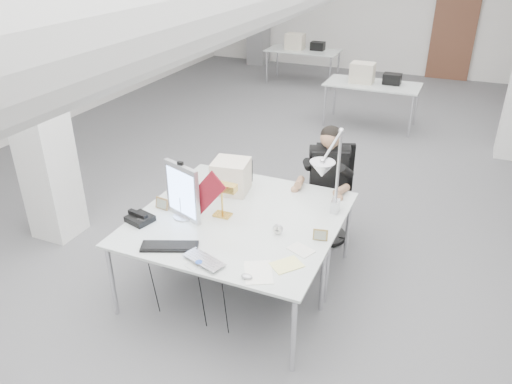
# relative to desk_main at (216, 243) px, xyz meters

# --- Properties ---
(room_shell) EXTENTS (10.04, 14.04, 3.24)m
(room_shell) POSITION_rel_desk_main_xyz_m (0.04, 2.63, 0.95)
(room_shell) COLOR #575759
(room_shell) RESTS_ON ground
(desk_main) EXTENTS (1.80, 0.90, 0.02)m
(desk_main) POSITION_rel_desk_main_xyz_m (0.00, 0.00, 0.00)
(desk_main) COLOR silver
(desk_main) RESTS_ON room_shell
(desk_second) EXTENTS (1.80, 0.90, 0.02)m
(desk_second) POSITION_rel_desk_main_xyz_m (0.00, 0.90, 0.00)
(desk_second) COLOR silver
(desk_second) RESTS_ON room_shell
(bg_desk_a) EXTENTS (1.60, 0.80, 0.02)m
(bg_desk_a) POSITION_rel_desk_main_xyz_m (0.20, 5.50, 0.00)
(bg_desk_a) COLOR silver
(bg_desk_a) RESTS_ON room_shell
(bg_desk_b) EXTENTS (1.60, 0.80, 0.02)m
(bg_desk_b) POSITION_rel_desk_main_xyz_m (-1.80, 7.70, 0.00)
(bg_desk_b) COLOR silver
(bg_desk_b) RESTS_ON room_shell
(filing_cabinet) EXTENTS (0.45, 0.55, 1.20)m
(filing_cabinet) POSITION_rel_desk_main_xyz_m (-3.50, 9.15, -0.14)
(filing_cabinet) COLOR gray
(filing_cabinet) RESTS_ON room_shell
(office_chair) EXTENTS (0.62, 0.62, 0.99)m
(office_chair) POSITION_rel_desk_main_xyz_m (0.53, 1.59, -0.25)
(office_chair) COLOR black
(office_chair) RESTS_ON room_shell
(seated_person) EXTENTS (0.68, 0.75, 0.93)m
(seated_person) POSITION_rel_desk_main_xyz_m (0.53, 1.54, 0.16)
(seated_person) COLOR black
(seated_person) RESTS_ON office_chair
(monitor) EXTENTS (0.41, 0.19, 0.52)m
(monitor) POSITION_rel_desk_main_xyz_m (-0.46, 0.26, 0.27)
(monitor) COLOR silver
(monitor) RESTS_ON desk_main
(pennant) EXTENTS (0.43, 0.09, 0.47)m
(pennant) POSITION_rel_desk_main_xyz_m (-0.20, 0.22, 0.33)
(pennant) COLOR maroon
(pennant) RESTS_ON monitor
(keyboard) EXTENTS (0.49, 0.33, 0.02)m
(keyboard) POSITION_rel_desk_main_xyz_m (-0.32, -0.23, 0.02)
(keyboard) COLOR black
(keyboard) RESTS_ON desk_main
(laptop) EXTENTS (0.42, 0.34, 0.03)m
(laptop) POSITION_rel_desk_main_xyz_m (0.03, -0.35, 0.03)
(laptop) COLOR #A2A2A6
(laptop) RESTS_ON desk_main
(mouse) EXTENTS (0.11, 0.09, 0.04)m
(mouse) POSITION_rel_desk_main_xyz_m (0.44, -0.36, 0.03)
(mouse) COLOR #B8B8BD
(mouse) RESTS_ON desk_main
(bankers_lamp) EXTENTS (0.33, 0.13, 0.37)m
(bankers_lamp) POSITION_rel_desk_main_xyz_m (-0.15, 0.41, 0.20)
(bankers_lamp) COLOR #DDC645
(bankers_lamp) RESTS_ON desk_main
(desk_phone) EXTENTS (0.26, 0.24, 0.05)m
(desk_phone) POSITION_rel_desk_main_xyz_m (-0.79, 0.03, 0.04)
(desk_phone) COLOR black
(desk_phone) RESTS_ON desk_main
(picture_frame_left) EXTENTS (0.14, 0.05, 0.11)m
(picture_frame_left) POSITION_rel_desk_main_xyz_m (-0.73, 0.31, 0.07)
(picture_frame_left) COLOR #9B7342
(picture_frame_left) RESTS_ON desk_main
(picture_frame_right) EXTENTS (0.13, 0.06, 0.10)m
(picture_frame_right) POSITION_rel_desk_main_xyz_m (0.79, 0.38, 0.06)
(picture_frame_right) COLOR #A28345
(picture_frame_right) RESTS_ON desk_main
(desk_clock) EXTENTS (0.09, 0.03, 0.09)m
(desk_clock) POSITION_rel_desk_main_xyz_m (0.43, 0.32, 0.06)
(desk_clock) COLOR #B8B7BC
(desk_clock) RESTS_ON desk_main
(paper_stack_a) EXTENTS (0.32, 0.36, 0.01)m
(paper_stack_a) POSITION_rel_desk_main_xyz_m (0.49, -0.26, 0.02)
(paper_stack_a) COLOR white
(paper_stack_a) RESTS_ON desk_main
(paper_stack_b) EXTENTS (0.28, 0.29, 0.01)m
(paper_stack_b) POSITION_rel_desk_main_xyz_m (0.66, -0.08, 0.02)
(paper_stack_b) COLOR #FCF996
(paper_stack_b) RESTS_ON desk_main
(paper_stack_c) EXTENTS (0.25, 0.21, 0.01)m
(paper_stack_c) POSITION_rel_desk_main_xyz_m (0.69, 0.16, 0.02)
(paper_stack_c) COLOR white
(paper_stack_c) RESTS_ON desk_main
(beige_monitor) EXTENTS (0.39, 0.38, 0.33)m
(beige_monitor) POSITION_rel_desk_main_xyz_m (-0.29, 0.90, 0.18)
(beige_monitor) COLOR beige
(beige_monitor) RESTS_ON desk_second
(architect_lamp) EXTENTS (0.38, 0.79, 0.98)m
(architect_lamp) POSITION_rel_desk_main_xyz_m (0.78, 0.64, 0.50)
(architect_lamp) COLOR silver
(architect_lamp) RESTS_ON desk_second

